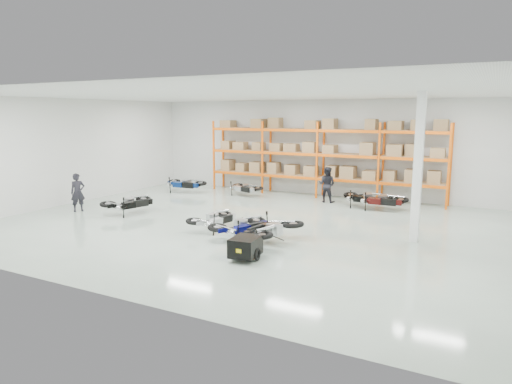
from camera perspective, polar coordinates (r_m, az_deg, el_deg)
The scene contains 14 objects.
room at distance 15.57m, azimuth -0.01°, elevation 3.84°, with size 18.00×18.00×18.00m.
pallet_rack at distance 21.47m, azimuth 8.06°, elevation 5.38°, with size 11.28×0.98×3.62m.
structural_column at distance 14.44m, azimuth 19.59°, elevation 2.82°, with size 0.25×0.25×4.50m, color white.
moto_blue_centre at distance 14.09m, azimuth -1.81°, elevation -3.82°, with size 0.80×1.79×1.09m, color #07094B, non-canonical shape.
moto_silver_left at distance 15.21m, azimuth -5.29°, elevation -2.99°, with size 0.74×1.66×1.01m, color silver, non-canonical shape.
moto_black_far_left at distance 18.35m, azimuth -15.59°, elevation -0.96°, with size 0.81×1.83×1.12m, color black, non-canonical shape.
moto_touring_right at distance 13.53m, azimuth 1.97°, elevation -4.15°, with size 0.87×1.97×1.20m, color black, non-canonical shape.
trailer at distance 12.23m, azimuth -1.32°, elevation -6.87°, with size 0.76×1.46×0.60m.
moto_back_a at distance 22.84m, azimuth -8.93°, elevation 1.35°, with size 0.83×1.86×1.14m, color navy, non-canonical shape.
moto_back_b at distance 21.66m, azimuth -1.44°, elevation 0.80°, with size 0.71×1.60×0.98m, color #9DA1A6, non-canonical shape.
moto_back_c at distance 19.39m, azimuth 13.62°, elevation -0.35°, with size 0.79×1.78×1.09m, color black, non-canonical shape.
moto_back_d at distance 19.06m, azimuth 15.36°, elevation -0.59°, with size 0.80×1.80×1.10m, color #390C0B, non-canonical shape.
person_left at distance 19.48m, azimuth -21.38°, elevation -0.05°, with size 0.56×0.37×1.53m, color black.
person_back at distance 20.25m, azimuth 8.85°, elevation 0.92°, with size 0.77×0.60×1.58m, color black.
Camera 1 is at (7.20, -13.71, 3.84)m, focal length 32.00 mm.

